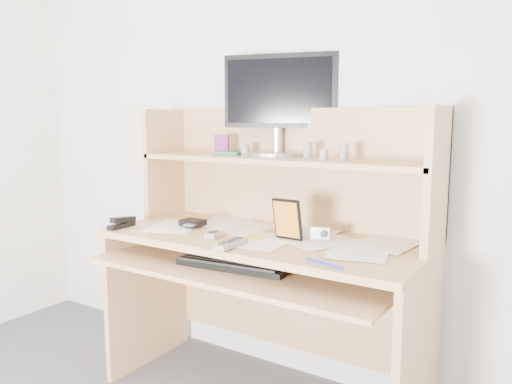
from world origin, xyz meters
The scene contains 19 objects.
back_wall centered at (0.00, 1.80, 1.25)m, with size 3.60×0.04×2.50m, color white.
desk centered at (0.00, 1.56, 0.69)m, with size 1.40×0.70×1.30m.
paper_clutter centered at (0.00, 1.48, 0.75)m, with size 1.32×0.54×0.01m, color white.
keyboard centered at (-0.02, 1.32, 0.67)m, with size 0.49×0.22×0.03m.
tv_remote centered at (0.00, 1.26, 0.76)m, with size 0.05×0.18×0.02m, color gray.
flip_phone centered at (-0.16, 1.35, 0.77)m, with size 0.05×0.09×0.02m, color #B5B5B7.
stapler centered at (-0.64, 1.27, 0.78)m, with size 0.04×0.15×0.05m, color black.
wallet centered at (-0.38, 1.47, 0.77)m, with size 0.11×0.09×0.03m, color black.
sticky_note_pad centered at (0.00, 1.43, 0.75)m, with size 0.07×0.07×0.01m, color gold.
digital_camera centered at (0.24, 1.56, 0.78)m, with size 0.08×0.03×0.05m, color #A7A7AA.
game_case centered at (0.14, 1.46, 0.84)m, with size 0.12×0.01×0.17m, color black.
blue_pen centered at (0.42, 1.22, 0.76)m, with size 0.01×0.01×0.16m, color #1920C0.
card_box centered at (-0.33, 1.65, 1.13)m, with size 0.07×0.02×0.10m, color #A71627.
shelf_book centered at (-0.29, 1.67, 1.09)m, with size 0.12×0.17×0.02m, color #368744.
chip_stack_a centered at (-0.20, 1.65, 1.11)m, with size 0.04×0.04×0.05m, color black.
chip_stack_b centered at (0.13, 1.65, 1.12)m, with size 0.04×0.04×0.07m, color silver.
chip_stack_c centered at (0.24, 1.58, 1.11)m, with size 0.04×0.04×0.05m, color black.
chip_stack_d centered at (0.31, 1.62, 1.12)m, with size 0.04×0.04×0.07m, color white.
monitor centered at (-0.06, 1.74, 1.33)m, with size 0.53×0.27×0.47m.
Camera 1 is at (1.12, -0.29, 1.25)m, focal length 35.00 mm.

